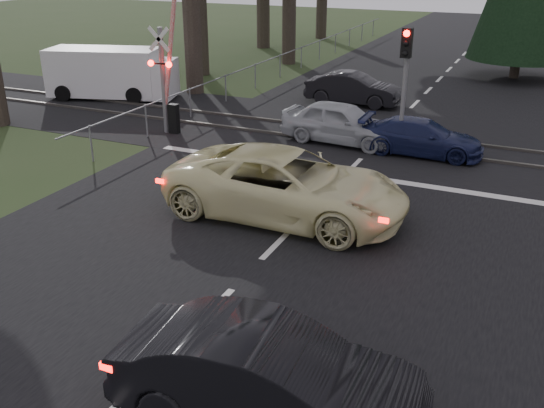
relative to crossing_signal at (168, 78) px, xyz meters
The scene contains 15 objects.
ground 12.37m from the crossing_signal, 53.38° to the right, with size 120.00×120.00×0.00m, color #2B3E1C.
road 7.56m from the crossing_signal, ahead, with size 14.00×100.00×0.01m, color black.
rail_corridor 7.88m from the crossing_signal, 16.92° to the left, with size 120.00×8.00×0.01m, color black.
stop_line 7.72m from the crossing_signal, 12.30° to the right, with size 13.00×0.35×0.00m, color silver.
rail_near 7.68m from the crossing_signal, 11.00° to the left, with size 120.00×0.12×0.10m, color #59544C.
rail_far 8.13m from the crossing_signal, 22.50° to the left, with size 120.00×0.12×0.10m, color #59544C.
crossing_signal is the anchor object (origin of this frame).
traffic_signal_center 8.36m from the crossing_signal, ahead, with size 0.32×0.48×4.10m.
fence_left 12.89m from the crossing_signal, 92.37° to the left, with size 0.10×36.00×1.20m, color slate, non-canonical shape.
cream_coupe 8.67m from the crossing_signal, 37.16° to the right, with size 2.83×6.13×1.70m, color beige.
dark_hatchback 15.31m from the crossing_signal, 51.65° to the right, with size 1.57×4.50×1.48m, color black.
silver_car 6.40m from the crossing_signal, 13.47° to the left, with size 1.70×4.22×1.44m, color #AAAEB2.
blue_sedan 9.13m from the crossing_signal, ahead, with size 1.64×4.03×1.17m, color #161C44.
dark_car_far 8.66m from the crossing_signal, 56.05° to the left, with size 1.44×4.12×1.36m, color black.
white_van 6.73m from the crossing_signal, 145.06° to the left, with size 5.98×3.55×2.21m.
Camera 1 is at (5.09, -8.47, 6.37)m, focal length 40.00 mm.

